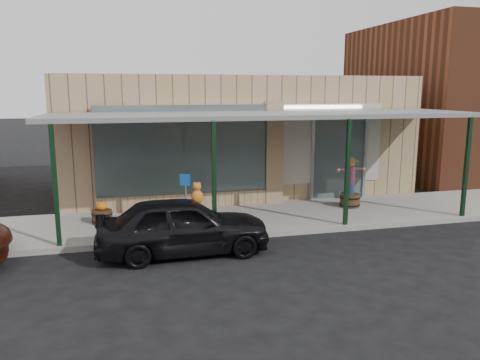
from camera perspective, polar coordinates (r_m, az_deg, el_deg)
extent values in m
plane|color=black|center=(10.52, 9.01, -10.01)|extent=(120.00, 120.00, 0.00)
cube|color=gray|center=(13.72, 3.17, -4.58)|extent=(40.00, 3.20, 0.15)
cube|color=tan|center=(17.74, -1.14, 5.61)|extent=(12.00, 6.00, 4.20)
cube|color=#4B5B5C|center=(14.30, -6.96, 3.46)|extent=(5.20, 0.06, 2.80)
cube|color=#4B5B5C|center=(15.96, 11.90, 2.62)|extent=(1.80, 0.06, 2.80)
cube|color=tan|center=(15.00, 4.11, 3.08)|extent=(0.55, 0.30, 3.40)
cube|color=tan|center=(14.63, -6.84, -2.55)|extent=(5.20, 0.30, 0.50)
cube|color=#A8A295|center=(14.83, 1.46, 4.19)|extent=(9.00, 0.02, 2.60)
cube|color=white|center=(14.71, 1.52, 8.82)|extent=(7.50, 0.03, 0.10)
cube|color=slate|center=(13.24, 3.31, 7.93)|extent=(12.00, 3.00, 0.12)
cube|color=black|center=(11.50, -21.60, -0.81)|extent=(0.10, 0.10, 2.95)
cube|color=black|center=(11.58, -3.17, 0.03)|extent=(0.10, 0.10, 2.95)
cube|color=black|center=(12.74, 12.94, 0.76)|extent=(0.10, 0.10, 2.95)
cube|color=black|center=(14.78, 25.86, 1.31)|extent=(0.10, 0.10, 2.95)
cylinder|color=#482F1C|center=(14.99, 13.24, -2.42)|extent=(0.76, 0.76, 0.41)
cylinder|color=navy|center=(14.92, 13.30, -1.09)|extent=(0.28, 0.28, 0.31)
cylinder|color=maroon|center=(14.83, 13.37, 0.55)|extent=(0.30, 0.30, 0.56)
sphere|color=#B59B45|center=(14.77, 13.44, 2.03)|extent=(0.22, 0.22, 0.22)
cone|color=#B59B45|center=(14.75, 13.46, 2.54)|extent=(0.37, 0.37, 0.14)
cylinder|color=#482F1C|center=(13.36, -16.45, -4.31)|extent=(0.67, 0.67, 0.36)
ellipsoid|color=orange|center=(13.29, -16.52, -3.07)|extent=(0.29, 0.29, 0.23)
cylinder|color=#4C471E|center=(13.25, -16.55, -2.51)|extent=(0.04, 0.04, 0.05)
cylinder|color=gray|center=(12.23, -6.57, -3.37)|extent=(0.04, 0.04, 1.17)
cube|color=#1758B0|center=(12.07, -6.65, 0.02)|extent=(0.29, 0.14, 0.30)
imported|color=black|center=(10.87, -6.96, -5.53)|extent=(3.97, 1.66, 1.34)
ellipsoid|color=orange|center=(11.66, -5.23, -2.11)|extent=(0.29, 0.25, 0.38)
sphere|color=orange|center=(11.64, -5.28, -0.81)|extent=(0.21, 0.21, 0.21)
cylinder|color=#1B7D2F|center=(11.62, -5.24, -1.39)|extent=(0.15, 0.15, 0.02)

